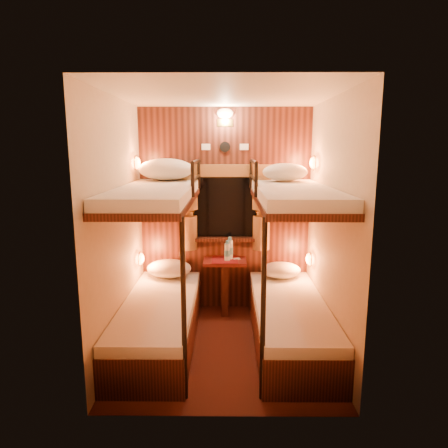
{
  "coord_description": "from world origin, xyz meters",
  "views": [
    {
      "loc": [
        0.03,
        -3.66,
        1.94
      ],
      "look_at": [
        -0.0,
        0.15,
        1.21
      ],
      "focal_mm": 32.0,
      "sensor_mm": 36.0,
      "label": 1
    }
  ],
  "objects_px": {
    "bunk_right": "(290,291)",
    "bottle_right": "(230,250)",
    "bunk_left": "(159,290)",
    "bottle_left": "(227,252)",
    "table": "(225,279)"
  },
  "relations": [
    {
      "from": "bunk_right",
      "to": "bottle_right",
      "type": "relative_size",
      "value": 7.11
    },
    {
      "from": "bunk_right",
      "to": "bottle_right",
      "type": "bearing_deg",
      "value": 126.02
    },
    {
      "from": "bunk_right",
      "to": "bunk_left",
      "type": "bearing_deg",
      "value": 180.0
    },
    {
      "from": "bunk_left",
      "to": "bunk_right",
      "type": "xyz_separation_m",
      "value": [
        1.3,
        0.0,
        0.0
      ]
    },
    {
      "from": "bunk_right",
      "to": "bottle_left",
      "type": "height_order",
      "value": "bunk_right"
    },
    {
      "from": "bunk_left",
      "to": "bottle_left",
      "type": "relative_size",
      "value": 8.01
    },
    {
      "from": "bunk_left",
      "to": "bunk_right",
      "type": "distance_m",
      "value": 1.3
    },
    {
      "from": "table",
      "to": "bunk_right",
      "type": "bearing_deg",
      "value": -50.33
    },
    {
      "from": "table",
      "to": "bottle_left",
      "type": "xyz_separation_m",
      "value": [
        0.03,
        -0.04,
        0.34
      ]
    },
    {
      "from": "table",
      "to": "bottle_left",
      "type": "distance_m",
      "value": 0.34
    },
    {
      "from": "bottle_left",
      "to": "bunk_right",
      "type": "bearing_deg",
      "value": -50.17
    },
    {
      "from": "bottle_left",
      "to": "bunk_left",
      "type": "bearing_deg",
      "value": -132.22
    },
    {
      "from": "bunk_left",
      "to": "bottle_right",
      "type": "distance_m",
      "value": 1.1
    },
    {
      "from": "bunk_right",
      "to": "table",
      "type": "height_order",
      "value": "bunk_right"
    },
    {
      "from": "bottle_left",
      "to": "bottle_right",
      "type": "xyz_separation_m",
      "value": [
        0.03,
        0.07,
        0.01
      ]
    }
  ]
}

